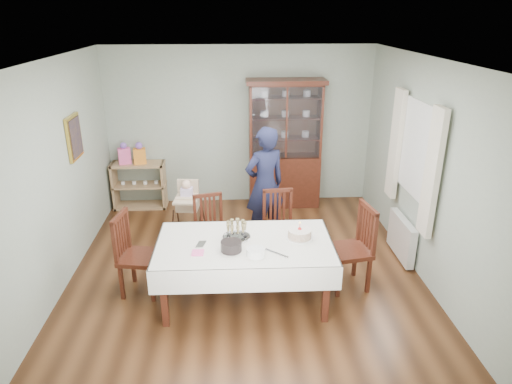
{
  "coord_description": "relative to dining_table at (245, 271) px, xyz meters",
  "views": [
    {
      "loc": [
        -0.15,
        -5.17,
        3.2
      ],
      "look_at": [
        0.15,
        0.2,
        1.06
      ],
      "focal_mm": 32.0,
      "sensor_mm": 36.0,
      "label": 1
    }
  ],
  "objects": [
    {
      "name": "dining_table",
      "position": [
        0.0,
        0.0,
        0.0
      ],
      "size": [
        2.01,
        1.17,
        0.76
      ],
      "rotation": [
        0.0,
        0.0,
        -0.01
      ],
      "color": "#4C1D13",
      "rests_on": "floor"
    },
    {
      "name": "curtain_right",
      "position": [
        2.19,
        1.51,
        1.07
      ],
      "size": [
        0.07,
        0.3,
        1.55
      ],
      "primitive_type": "cube",
      "color": "silver",
      "rests_on": "room_shell"
    },
    {
      "name": "radiator",
      "position": [
        2.19,
        0.89,
        -0.08
      ],
      "size": [
        0.1,
        0.8,
        0.55
      ],
      "primitive_type": "cube",
      "color": "white",
      "rests_on": "floor"
    },
    {
      "name": "chair_end_right",
      "position": [
        1.29,
        0.23,
        -0.07
      ],
      "size": [
        0.55,
        0.55,
        1.06
      ],
      "rotation": [
        0.0,
        0.0,
        -1.39
      ],
      "color": "#4C1D13",
      "rests_on": "floor"
    },
    {
      "name": "curtain_left",
      "position": [
        2.19,
        0.27,
        1.07
      ],
      "size": [
        0.07,
        0.3,
        1.55
      ],
      "primitive_type": "cube",
      "color": "silver",
      "rests_on": "room_shell"
    },
    {
      "name": "room_shell",
      "position": [
        0.03,
        1.12,
        1.32
      ],
      "size": [
        5.0,
        5.0,
        5.0
      ],
      "color": "#9EAA99",
      "rests_on": "floor"
    },
    {
      "name": "picture_frame",
      "position": [
        -2.19,
        1.39,
        1.27
      ],
      "size": [
        0.04,
        0.48,
        0.58
      ],
      "primitive_type": "cube",
      "color": "gold",
      "rests_on": "room_shell"
    },
    {
      "name": "cake_knife",
      "position": [
        0.34,
        -0.28,
        0.38
      ],
      "size": [
        0.25,
        0.22,
        0.01
      ],
      "primitive_type": "cube",
      "rotation": [
        0.0,
        0.0,
        -0.72
      ],
      "color": "silver",
      "rests_on": "dining_table"
    },
    {
      "name": "floor",
      "position": [
        0.03,
        0.59,
        -0.38
      ],
      "size": [
        5.0,
        5.0,
        0.0
      ],
      "primitive_type": "plane",
      "color": "#593319",
      "rests_on": "ground"
    },
    {
      "name": "high_chair",
      "position": [
        -0.78,
        1.59,
        -0.02
      ],
      "size": [
        0.46,
        0.46,
        0.94
      ],
      "rotation": [
        0.0,
        0.0,
        -0.1
      ],
      "color": "black",
      "rests_on": "floor"
    },
    {
      "name": "plate_stack_white",
      "position": [
        0.11,
        -0.31,
        0.42
      ],
      "size": [
        0.26,
        0.26,
        0.09
      ],
      "primitive_type": "cylinder",
      "rotation": [
        0.0,
        0.0,
        -0.34
      ],
      "color": "white",
      "rests_on": "dining_table"
    },
    {
      "name": "napkin_stack",
      "position": [
        -0.51,
        -0.22,
        0.38
      ],
      "size": [
        0.13,
        0.13,
        0.02
      ],
      "primitive_type": "cube",
      "rotation": [
        0.0,
        0.0,
        -0.04
      ],
      "color": "#FB5CA4",
      "rests_on": "dining_table"
    },
    {
      "name": "cutlery",
      "position": [
        -0.52,
        -0.02,
        0.38
      ],
      "size": [
        0.14,
        0.18,
        0.01
      ],
      "primitive_type": null,
      "rotation": [
        0.0,
        0.0,
        -0.22
      ],
      "color": "silver",
      "rests_on": "dining_table"
    },
    {
      "name": "chair_end_left",
      "position": [
        -1.25,
        0.25,
        -0.08
      ],
      "size": [
        0.53,
        0.53,
        1.02
      ],
      "rotation": [
        0.0,
        0.0,
        1.4
      ],
      "color": "#4C1D13",
      "rests_on": "floor"
    },
    {
      "name": "woman",
      "position": [
        0.35,
        1.55,
        0.48
      ],
      "size": [
        0.74,
        0.64,
        1.72
      ],
      "primitive_type": "imported",
      "rotation": [
        0.0,
        0.0,
        3.57
      ],
      "color": "black",
      "rests_on": "floor"
    },
    {
      "name": "window",
      "position": [
        2.25,
        0.89,
        1.17
      ],
      "size": [
        0.04,
        1.02,
        1.22
      ],
      "primitive_type": "cube",
      "color": "white",
      "rests_on": "room_shell"
    },
    {
      "name": "sideboard",
      "position": [
        -1.72,
        2.87,
        0.02
      ],
      "size": [
        0.9,
        0.38,
        0.8
      ],
      "color": "tan",
      "rests_on": "floor"
    },
    {
      "name": "china_cabinet",
      "position": [
        0.78,
        2.85,
        0.74
      ],
      "size": [
        1.3,
        0.48,
        2.18
      ],
      "color": "#4C1D13",
      "rests_on": "floor"
    },
    {
      "name": "gift_bag_orange",
      "position": [
        -1.66,
        2.85,
        0.58
      ],
      "size": [
        0.22,
        0.17,
        0.37
      ],
      "color": "orange",
      "rests_on": "sideboard"
    },
    {
      "name": "birthday_cake",
      "position": [
        0.64,
        0.06,
        0.43
      ],
      "size": [
        0.31,
        0.31,
        0.21
      ],
      "color": "white",
      "rests_on": "dining_table"
    },
    {
      "name": "chair_far_right",
      "position": [
        0.5,
        0.96,
        -0.1
      ],
      "size": [
        0.46,
        0.46,
        0.96
      ],
      "rotation": [
        0.0,
        0.0,
        0.08
      ],
      "color": "#4C1D13",
      "rests_on": "floor"
    },
    {
      "name": "plate_stack_dark",
      "position": [
        -0.15,
        -0.18,
        0.43
      ],
      "size": [
        0.25,
        0.25,
        0.11
      ],
      "primitive_type": "cylinder",
      "rotation": [
        0.0,
        0.0,
        0.08
      ],
      "color": "black",
      "rests_on": "dining_table"
    },
    {
      "name": "gift_bag_pink",
      "position": [
        -1.92,
        2.85,
        0.58
      ],
      "size": [
        0.23,
        0.18,
        0.37
      ],
      "color": "#FB5CA4",
      "rests_on": "sideboard"
    },
    {
      "name": "champagne_tray",
      "position": [
        -0.09,
        0.12,
        0.44
      ],
      "size": [
        0.33,
        0.33,
        0.2
      ],
      "color": "silver",
      "rests_on": "dining_table"
    },
    {
      "name": "chair_far_left",
      "position": [
        -0.42,
        0.92,
        -0.11
      ],
      "size": [
        0.5,
        0.5,
        0.93
      ],
      "rotation": [
        0.0,
        0.0,
        0.25
      ],
      "color": "#4C1D13",
      "rests_on": "floor"
    }
  ]
}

